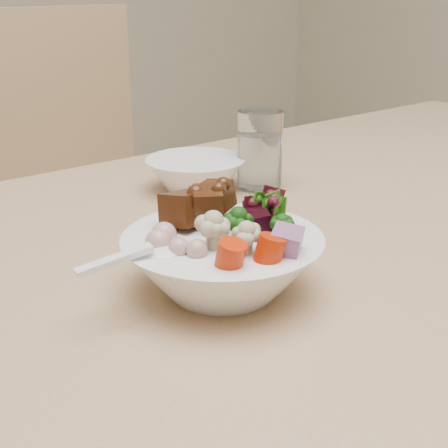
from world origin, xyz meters
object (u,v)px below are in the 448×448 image
object	(u,v)px
chair_far	(102,201)
side_bowl	(196,175)
dining_table	(383,243)
water_glass	(260,153)
food_bowl	(223,259)

from	to	relation	value
chair_far	side_bowl	world-z (taller)	chair_far
dining_table	side_bowl	world-z (taller)	side_bowl
water_glass	chair_far	bearing A→B (deg)	92.01
chair_far	side_bowl	distance (m)	0.56
dining_table	chair_far	world-z (taller)	chair_far
chair_far	water_glass	xyz separation A→B (m)	(0.02, -0.55, 0.22)
dining_table	water_glass	distance (m)	0.22
dining_table	water_glass	size ratio (longest dim) A/B	13.74
dining_table	chair_far	xyz separation A→B (m)	(-0.14, 0.69, -0.10)
side_bowl	water_glass	bearing A→B (deg)	-24.31
chair_far	dining_table	bearing A→B (deg)	-97.58
dining_table	side_bowl	size ratio (longest dim) A/B	10.81
dining_table	food_bowl	xyz separation A→B (m)	(-0.36, -0.11, 0.10)
food_bowl	water_glass	world-z (taller)	water_glass
dining_table	water_glass	bearing A→B (deg)	126.48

